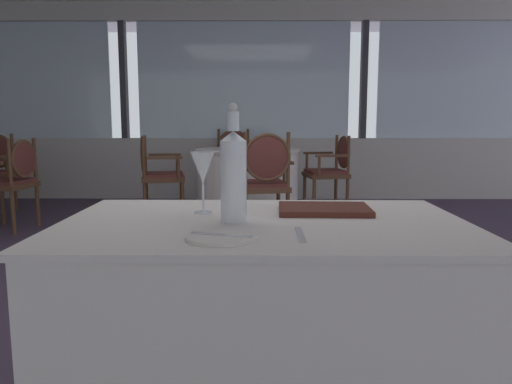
{
  "coord_description": "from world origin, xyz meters",
  "views": [
    {
      "loc": [
        0.23,
        -3.13,
        1.08
      ],
      "look_at": [
        0.22,
        -1.51,
        0.85
      ],
      "focal_mm": 34.65,
      "sensor_mm": 36.0,
      "label": 1
    }
  ],
  "objects_px": {
    "dining_chair_1_0": "(265,176)",
    "dining_chair_1_1": "(332,167)",
    "wine_glass": "(203,169)",
    "water_bottle": "(233,174)",
    "dining_chair_1_2": "(235,160)",
    "dining_chair_0_0": "(13,176)",
    "side_plate": "(221,237)",
    "menu_book": "(324,209)",
    "dining_chair_1_3": "(156,169)"
  },
  "relations": [
    {
      "from": "dining_chair_1_0",
      "to": "dining_chair_1_1",
      "type": "bearing_deg",
      "value": -44.71
    },
    {
      "from": "wine_glass",
      "to": "water_bottle",
      "type": "bearing_deg",
      "value": -51.1
    },
    {
      "from": "dining_chair_1_2",
      "to": "dining_chair_0_0",
      "type": "bearing_deg",
      "value": -60.36
    },
    {
      "from": "side_plate",
      "to": "dining_chair_1_1",
      "type": "relative_size",
      "value": 0.21
    },
    {
      "from": "water_bottle",
      "to": "menu_book",
      "type": "relative_size",
      "value": 1.18
    },
    {
      "from": "dining_chair_0_0",
      "to": "dining_chair_1_0",
      "type": "distance_m",
      "value": 2.51
    },
    {
      "from": "menu_book",
      "to": "dining_chair_0_0",
      "type": "distance_m",
      "value": 4.14
    },
    {
      "from": "side_plate",
      "to": "wine_glass",
      "type": "distance_m",
      "value": 0.42
    },
    {
      "from": "wine_glass",
      "to": "dining_chair_1_0",
      "type": "height_order",
      "value": "dining_chair_1_0"
    },
    {
      "from": "menu_book",
      "to": "side_plate",
      "type": "bearing_deg",
      "value": -127.6
    },
    {
      "from": "dining_chair_1_1",
      "to": "dining_chair_1_3",
      "type": "height_order",
      "value": "dining_chair_1_3"
    },
    {
      "from": "dining_chair_1_1",
      "to": "dining_chair_1_2",
      "type": "bearing_deg",
      "value": -45.32
    },
    {
      "from": "water_bottle",
      "to": "dining_chair_0_0",
      "type": "xyz_separation_m",
      "value": [
        -2.37,
        3.31,
        -0.37
      ]
    },
    {
      "from": "menu_book",
      "to": "dining_chair_1_1",
      "type": "height_order",
      "value": "dining_chair_1_1"
    },
    {
      "from": "wine_glass",
      "to": "dining_chair_1_3",
      "type": "bearing_deg",
      "value": 104.35
    },
    {
      "from": "side_plate",
      "to": "wine_glass",
      "type": "xyz_separation_m",
      "value": [
        -0.09,
        0.38,
        0.15
      ]
    },
    {
      "from": "dining_chair_1_1",
      "to": "dining_chair_1_0",
      "type": "bearing_deg",
      "value": 45.29
    },
    {
      "from": "dining_chair_1_2",
      "to": "side_plate",
      "type": "bearing_deg",
      "value": -8.18
    },
    {
      "from": "menu_book",
      "to": "dining_chair_1_2",
      "type": "height_order",
      "value": "dining_chair_1_2"
    },
    {
      "from": "dining_chair_1_1",
      "to": "water_bottle",
      "type": "bearing_deg",
      "value": 66.89
    },
    {
      "from": "dining_chair_0_0",
      "to": "dining_chair_1_3",
      "type": "height_order",
      "value": "dining_chair_1_3"
    },
    {
      "from": "dining_chair_1_0",
      "to": "dining_chair_1_2",
      "type": "xyz_separation_m",
      "value": [
        -0.39,
        2.03,
        -0.01
      ]
    },
    {
      "from": "dining_chair_1_3",
      "to": "menu_book",
      "type": "bearing_deg",
      "value": -80.45
    },
    {
      "from": "menu_book",
      "to": "dining_chair_0_0",
      "type": "bearing_deg",
      "value": 132.38
    },
    {
      "from": "dining_chair_1_0",
      "to": "dining_chair_1_3",
      "type": "height_order",
      "value": "dining_chair_1_0"
    },
    {
      "from": "menu_book",
      "to": "dining_chair_1_3",
      "type": "relative_size",
      "value": 0.34
    },
    {
      "from": "water_bottle",
      "to": "menu_book",
      "type": "distance_m",
      "value": 0.38
    },
    {
      "from": "side_plate",
      "to": "dining_chair_1_0",
      "type": "distance_m",
      "value": 3.32
    },
    {
      "from": "dining_chair_0_0",
      "to": "dining_chair_1_1",
      "type": "relative_size",
      "value": 0.99
    },
    {
      "from": "side_plate",
      "to": "dining_chair_1_2",
      "type": "xyz_separation_m",
      "value": [
        -0.24,
        5.34,
        -0.2
      ]
    },
    {
      "from": "dining_chair_1_1",
      "to": "dining_chair_1_2",
      "type": "distance_m",
      "value": 1.46
    },
    {
      "from": "water_bottle",
      "to": "menu_book",
      "type": "height_order",
      "value": "water_bottle"
    },
    {
      "from": "side_plate",
      "to": "dining_chair_0_0",
      "type": "height_order",
      "value": "dining_chair_0_0"
    },
    {
      "from": "water_bottle",
      "to": "dining_chair_1_2",
      "type": "relative_size",
      "value": 0.38
    },
    {
      "from": "water_bottle",
      "to": "dining_chair_1_1",
      "type": "height_order",
      "value": "water_bottle"
    },
    {
      "from": "menu_book",
      "to": "wine_glass",
      "type": "bearing_deg",
      "value": -175.24
    },
    {
      "from": "dining_chair_1_1",
      "to": "dining_chair_1_3",
      "type": "relative_size",
      "value": 0.99
    },
    {
      "from": "side_plate",
      "to": "water_bottle",
      "type": "xyz_separation_m",
      "value": [
        0.02,
        0.24,
        0.15
      ]
    },
    {
      "from": "water_bottle",
      "to": "menu_book",
      "type": "xyz_separation_m",
      "value": [
        0.31,
        0.16,
        -0.14
      ]
    },
    {
      "from": "water_bottle",
      "to": "wine_glass",
      "type": "distance_m",
      "value": 0.18
    },
    {
      "from": "water_bottle",
      "to": "dining_chair_0_0",
      "type": "height_order",
      "value": "water_bottle"
    },
    {
      "from": "dining_chair_0_0",
      "to": "dining_chair_1_1",
      "type": "xyz_separation_m",
      "value": [
        3.31,
        0.97,
        0.01
      ]
    },
    {
      "from": "side_plate",
      "to": "water_bottle",
      "type": "height_order",
      "value": "water_bottle"
    },
    {
      "from": "side_plate",
      "to": "dining_chair_1_0",
      "type": "relative_size",
      "value": 0.2
    },
    {
      "from": "side_plate",
      "to": "dining_chair_1_3",
      "type": "height_order",
      "value": "dining_chair_1_3"
    },
    {
      "from": "dining_chair_1_0",
      "to": "dining_chair_1_1",
      "type": "relative_size",
      "value": 1.07
    },
    {
      "from": "dining_chair_0_0",
      "to": "dining_chair_1_0",
      "type": "relative_size",
      "value": 0.93
    },
    {
      "from": "dining_chair_1_0",
      "to": "dining_chair_1_2",
      "type": "bearing_deg",
      "value": -0.0
    },
    {
      "from": "dining_chair_1_3",
      "to": "dining_chair_1_0",
      "type": "bearing_deg",
      "value": -45.26
    },
    {
      "from": "dining_chair_1_1",
      "to": "dining_chair_1_3",
      "type": "bearing_deg",
      "value": 0.0
    }
  ]
}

